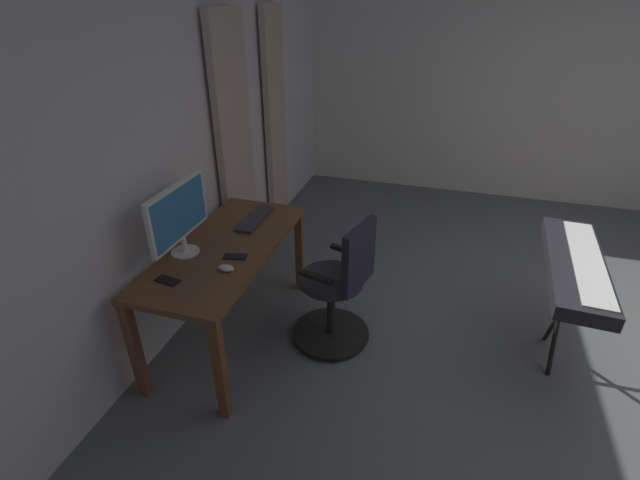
% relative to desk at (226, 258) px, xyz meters
% --- Properties ---
extents(back_room_partition, '(5.87, 0.10, 2.57)m').
position_rel_desk_xyz_m(back_room_partition, '(-0.41, -0.47, 0.63)').
color(back_room_partition, silver).
rests_on(back_room_partition, ground).
extents(left_room_partition, '(0.10, 6.59, 2.57)m').
position_rel_desk_xyz_m(left_room_partition, '(-3.34, 2.82, 0.63)').
color(left_room_partition, silver).
rests_on(left_room_partition, ground).
extents(curtain_left_panel, '(0.40, 0.06, 2.14)m').
position_rel_desk_xyz_m(curtain_left_panel, '(-1.86, -0.36, 0.42)').
color(curtain_left_panel, '#BFAB9F').
rests_on(curtain_left_panel, ground).
extents(curtain_right_panel, '(0.53, 0.06, 2.14)m').
position_rel_desk_xyz_m(curtain_right_panel, '(-0.96, -0.36, 0.42)').
color(curtain_right_panel, '#BFAB9F').
rests_on(curtain_right_panel, ground).
extents(desk, '(1.46, 0.64, 0.75)m').
position_rel_desk_xyz_m(desk, '(0.00, 0.00, 0.00)').
color(desk, brown).
rests_on(desk, ground).
extents(office_chair, '(0.56, 0.56, 0.97)m').
position_rel_desk_xyz_m(office_chair, '(-0.15, 0.76, -0.20)').
color(office_chair, black).
rests_on(office_chair, ground).
extents(computer_monitor, '(0.60, 0.18, 0.47)m').
position_rel_desk_xyz_m(computer_monitor, '(0.16, -0.20, 0.37)').
color(computer_monitor, white).
rests_on(computer_monitor, desk).
extents(computer_keyboard, '(0.44, 0.12, 0.02)m').
position_rel_desk_xyz_m(computer_keyboard, '(-0.40, 0.04, 0.11)').
color(computer_keyboard, '#333338').
rests_on(computer_keyboard, desk).
extents(computer_mouse, '(0.06, 0.10, 0.04)m').
position_rel_desk_xyz_m(computer_mouse, '(0.28, 0.15, 0.12)').
color(computer_mouse, white).
rests_on(computer_mouse, desk).
extents(cell_phone_by_monitor, '(0.09, 0.15, 0.01)m').
position_rel_desk_xyz_m(cell_phone_by_monitor, '(0.48, -0.12, 0.11)').
color(cell_phone_by_monitor, black).
rests_on(cell_phone_by_monitor, desk).
extents(cell_phone_face_up, '(0.10, 0.16, 0.01)m').
position_rel_desk_xyz_m(cell_phone_face_up, '(0.12, 0.13, 0.11)').
color(cell_phone_face_up, black).
rests_on(cell_phone_face_up, desk).
extents(piano_keyboard, '(1.15, 0.39, 0.81)m').
position_rel_desk_xyz_m(piano_keyboard, '(-0.41, 2.20, 0.09)').
color(piano_keyboard, black).
rests_on(piano_keyboard, ground).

